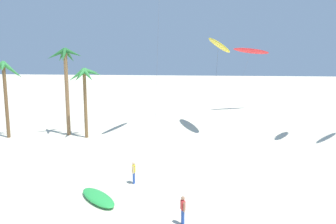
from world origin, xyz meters
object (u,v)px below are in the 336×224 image
Objects in this scene: palm_tree_1 at (85,80)px; person_near_left at (134,172)px; flying_kite_3 at (218,45)px; palm_tree_2 at (66,68)px; person_foreground_walker at (183,209)px; grounded_kite_1 at (98,197)px; palm_tree_0 at (5,77)px; flying_kite_7 at (252,51)px.

palm_tree_1 is 16.70m from person_near_left.
flying_kite_3 reaches higher than palm_tree_1.
palm_tree_2 is 25.90m from person_foreground_walker.
person_foreground_walker is (-2.58, -25.06, -9.51)m from flying_kite_3.
flying_kite_3 is at bearing 71.22° from person_near_left.
palm_tree_1 is 2.97m from palm_tree_2.
palm_tree_2 is at bearing 159.10° from palm_tree_1.
flying_kite_3 is 25.97m from grounded_kite_1.
flying_kite_3 reaches higher than grounded_kite_1.
grounded_kite_1 is at bearing -110.23° from flying_kite_3.
palm_tree_0 is 0.86× the size of palm_tree_2.
palm_tree_2 reaches higher than palm_tree_0.
palm_tree_2 is 19.20m from person_near_left.
flying_kite_7 is (29.28, 21.70, 2.88)m from palm_tree_0.
flying_kite_7 is at bearing 68.71° from flying_kite_3.
palm_tree_0 is 36.55m from flying_kite_7.
person_near_left is (-3.96, 5.82, 0.00)m from person_foreground_walker.
person_foreground_walker is at bearing -25.11° from grounded_kite_1.
flying_kite_7 is 41.02m from grounded_kite_1.
palm_tree_0 is 0.82× the size of flying_kite_7.
flying_kite_3 is 7.16× the size of person_foreground_walker.
person_foreground_walker is (12.12, -19.27, -5.60)m from palm_tree_1.
palm_tree_0 is at bearing 138.79° from person_foreground_walker.
palm_tree_2 reaches higher than grounded_kite_1.
grounded_kite_1 is 2.25× the size of person_foreground_walker.
flying_kite_3 is 1.12× the size of flying_kite_7.
palm_tree_0 reaches higher than palm_tree_1.
palm_tree_0 is 8.83m from palm_tree_1.
palm_tree_1 reaches higher than grounded_kite_1.
person_foreground_walker is at bearing -101.86° from flying_kite_7.
palm_tree_2 is 18.10m from flying_kite_3.
flying_kite_3 reaches higher than flying_kite_7.
palm_tree_0 is at bearing -163.90° from flying_kite_3.
palm_tree_2 is 21.13m from grounded_kite_1.
flying_kite_7 is 2.84× the size of grounded_kite_1.
flying_kite_7 reaches higher than person_near_left.
grounded_kite_1 is at bearing -45.79° from palm_tree_0.
person_foreground_walker is (20.88, -18.29, -5.96)m from palm_tree_0.
flying_kite_7 is at bearing 69.34° from grounded_kite_1.
palm_tree_1 is at bearing 111.19° from grounded_kite_1.
flying_kite_3 is (17.23, 4.82, 2.70)m from palm_tree_2.
flying_kite_7 is at bearing 78.14° from person_foreground_walker.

